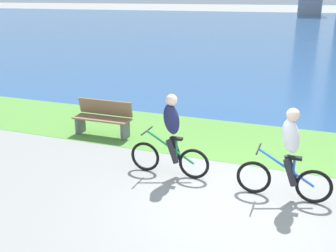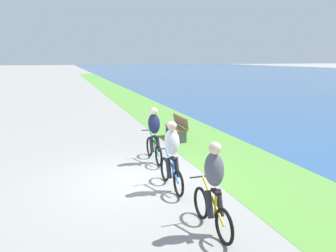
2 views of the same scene
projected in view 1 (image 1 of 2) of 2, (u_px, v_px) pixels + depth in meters
ground_plane at (233, 205)px, 6.74m from camera, size 300.00×300.00×0.00m
grass_strip_bayside at (260, 143)px, 9.56m from camera, size 120.00×2.89×0.01m
bay_water_surface at (311, 26)px, 45.36m from camera, size 300.00×77.82×0.00m
cyclist_lead at (171, 136)px, 7.63m from camera, size 1.65×0.52×1.66m
cyclist_trailing at (288, 155)px, 6.72m from camera, size 1.64×0.52×1.66m
bench_near_path at (103, 118)px, 9.99m from camera, size 1.50×0.47×0.90m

